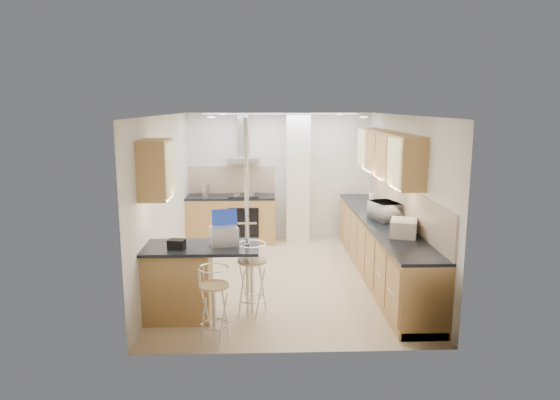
{
  "coord_description": "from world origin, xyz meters",
  "views": [
    {
      "loc": [
        -0.34,
        -7.4,
        2.65
      ],
      "look_at": [
        -0.07,
        0.2,
        1.19
      ],
      "focal_mm": 32.0,
      "sensor_mm": 36.0,
      "label": 1
    }
  ],
  "objects_px": {
    "laptop": "(224,236)",
    "bar_stool_near": "(214,304)",
    "microwave": "(385,211)",
    "bar_stool_end": "(252,279)",
    "bread_bin": "(404,228)"
  },
  "relations": [
    {
      "from": "microwave",
      "to": "bar_stool_near",
      "type": "relative_size",
      "value": 0.57
    },
    {
      "from": "microwave",
      "to": "laptop",
      "type": "height_order",
      "value": "microwave"
    },
    {
      "from": "microwave",
      "to": "bread_bin",
      "type": "xyz_separation_m",
      "value": [
        0.02,
        -0.93,
        -0.03
      ]
    },
    {
      "from": "bar_stool_end",
      "to": "microwave",
      "type": "bearing_deg",
      "value": -48.76
    },
    {
      "from": "microwave",
      "to": "bar_stool_near",
      "type": "xyz_separation_m",
      "value": [
        -2.41,
        -2.04,
        -0.62
      ]
    },
    {
      "from": "laptop",
      "to": "bar_stool_end",
      "type": "bearing_deg",
      "value": -7.4
    },
    {
      "from": "bar_stool_near",
      "to": "laptop",
      "type": "bearing_deg",
      "value": 88.66
    },
    {
      "from": "bar_stool_end",
      "to": "bread_bin",
      "type": "height_order",
      "value": "bread_bin"
    },
    {
      "from": "laptop",
      "to": "bar_stool_near",
      "type": "distance_m",
      "value": 0.92
    },
    {
      "from": "bread_bin",
      "to": "laptop",
      "type": "bearing_deg",
      "value": -151.17
    },
    {
      "from": "laptop",
      "to": "bar_stool_end",
      "type": "relative_size",
      "value": 0.35
    },
    {
      "from": "laptop",
      "to": "bar_stool_end",
      "type": "distance_m",
      "value": 0.67
    },
    {
      "from": "bar_stool_near",
      "to": "bar_stool_end",
      "type": "height_order",
      "value": "bar_stool_end"
    },
    {
      "from": "laptop",
      "to": "bar_stool_end",
      "type": "xyz_separation_m",
      "value": [
        0.34,
        0.03,
        -0.58
      ]
    },
    {
      "from": "laptop",
      "to": "bar_stool_near",
      "type": "bearing_deg",
      "value": -108.97
    }
  ]
}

